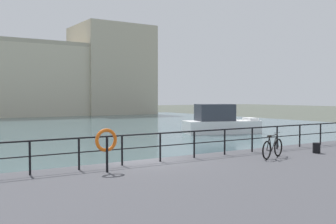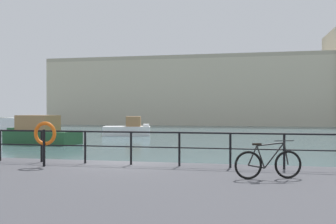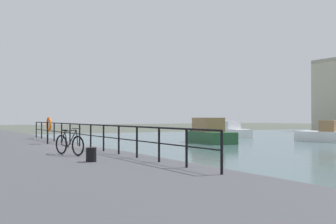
# 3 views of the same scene
# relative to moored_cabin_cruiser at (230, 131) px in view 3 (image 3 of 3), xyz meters

# --- Properties ---
(ground_plane) EXTENTS (240.00, 240.00, 0.00)m
(ground_plane) POSITION_rel_moored_cabin_cruiser_xyz_m (21.21, -25.23, -0.72)
(ground_plane) COLOR #4C5147
(moored_cabin_cruiser) EXTENTS (7.04, 3.23, 1.93)m
(moored_cabin_cruiser) POSITION_rel_moored_cabin_cruiser_xyz_m (0.00, 0.00, 0.00)
(moored_cabin_cruiser) COLOR white
(moored_cabin_cruiser) RESTS_ON water_basin
(moored_blue_motorboat) EXTENTS (5.56, 3.69, 2.11)m
(moored_blue_motorboat) POSITION_rel_moored_cabin_cruiser_xyz_m (12.83, 1.84, 0.02)
(moored_blue_motorboat) COLOR white
(moored_blue_motorboat) RESTS_ON water_basin
(moored_green_narrowboat) EXTENTS (6.59, 3.54, 2.37)m
(moored_green_narrowboat) POSITION_rel_moored_cabin_cruiser_xyz_m (8.65, -9.28, 0.22)
(moored_green_narrowboat) COLOR #23512D
(moored_green_narrowboat) RESTS_ON water_basin
(quay_railing) EXTENTS (20.55, 0.07, 1.08)m
(quay_railing) POSITION_rel_moored_cabin_cruiser_xyz_m (22.41, -25.98, 1.05)
(quay_railing) COLOR black
(quay_railing) RESTS_ON quay_promenade
(parked_bicycle) EXTENTS (1.70, 0.60, 0.98)m
(parked_bicycle) POSITION_rel_moored_cabin_cruiser_xyz_m (25.77, -27.68, 0.70)
(parked_bicycle) COLOR black
(parked_bicycle) RESTS_ON quay_promenade
(mooring_bollard) EXTENTS (0.32, 0.32, 0.44)m
(mooring_bollard) POSITION_rel_moored_cabin_cruiser_xyz_m (28.38, -27.75, 0.53)
(mooring_bollard) COLOR black
(mooring_bollard) RESTS_ON quay_promenade
(life_ring_stand) EXTENTS (0.75, 0.16, 1.40)m
(life_ring_stand) POSITION_rel_moored_cabin_cruiser_xyz_m (19.07, -26.81, 1.29)
(life_ring_stand) COLOR black
(life_ring_stand) RESTS_ON quay_promenade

